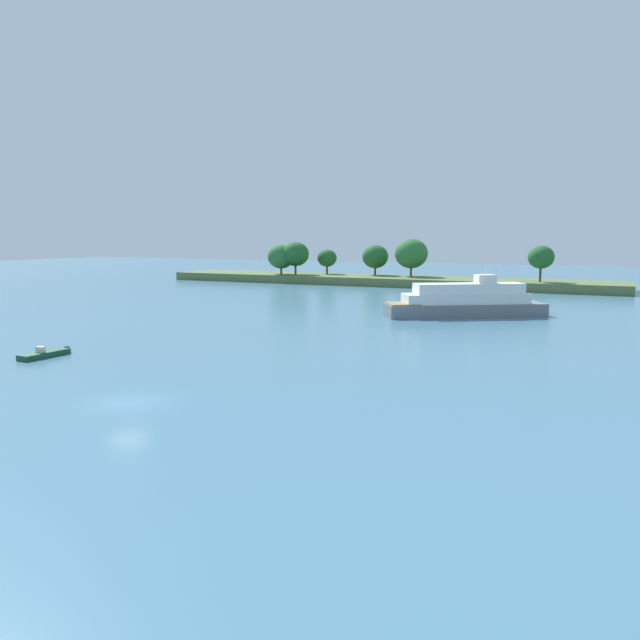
# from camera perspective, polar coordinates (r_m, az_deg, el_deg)

# --- Properties ---
(ground_plane) EXTENTS (400.00, 400.00, 0.00)m
(ground_plane) POSITION_cam_1_polar(r_m,az_deg,el_deg) (41.38, -17.07, -7.18)
(ground_plane) COLOR teal
(treeline_island) EXTENTS (96.72, 13.87, 9.68)m
(treeline_island) POSITION_cam_1_polar(r_m,az_deg,el_deg) (134.57, 5.00, 4.31)
(treeline_island) COLOR #566B3D
(treeline_island) RESTS_ON ground
(small_motorboat) EXTENTS (1.55, 4.78, 0.98)m
(small_motorboat) POSITION_cam_1_polar(r_m,az_deg,el_deg) (58.87, -23.74, -2.85)
(small_motorboat) COLOR #19472D
(small_motorboat) RESTS_ON ground
(white_riverboat) EXTENTS (19.85, 14.97, 6.74)m
(white_riverboat) POSITION_cam_1_polar(r_m,az_deg,el_deg) (83.22, 13.10, 1.62)
(white_riverboat) COLOR slate
(white_riverboat) RESTS_ON ground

